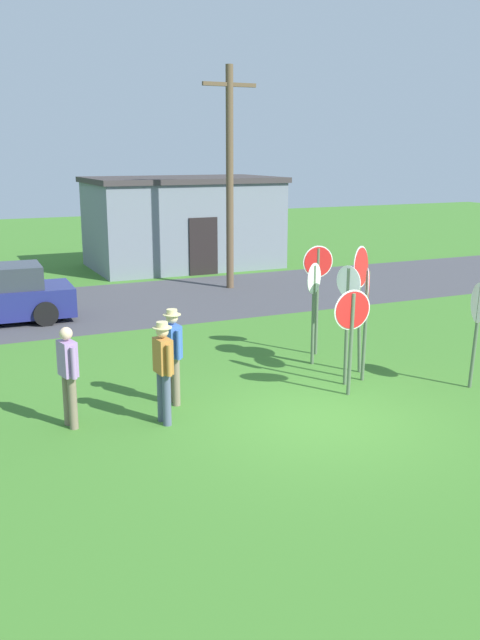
# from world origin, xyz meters

# --- Properties ---
(ground_plane) EXTENTS (80.00, 80.00, 0.00)m
(ground_plane) POSITION_xyz_m (0.00, 0.00, 0.00)
(ground_plane) COLOR #3D7528
(street_asphalt) EXTENTS (60.00, 6.40, 0.01)m
(street_asphalt) POSITION_xyz_m (0.00, 10.34, 0.00)
(street_asphalt) COLOR #424247
(street_asphalt) RESTS_ON ground
(building_background) EXTENTS (7.22, 4.54, 3.48)m
(building_background) POSITION_xyz_m (3.50, 16.21, 1.74)
(building_background) COLOR slate
(building_background) RESTS_ON ground
(utility_pole) EXTENTS (1.80, 0.24, 7.06)m
(utility_pole) POSITION_xyz_m (3.37, 11.30, 3.70)
(utility_pole) COLOR brown
(utility_pole) RESTS_ON ground
(stop_sign_center_cluster) EXTENTS (0.70, 0.53, 2.60)m
(stop_sign_center_cluster) POSITION_xyz_m (2.08, 1.93, 1.80)
(stop_sign_center_cluster) COLOR #51664C
(stop_sign_center_cluster) RESTS_ON ground
(stop_sign_leaning_right) EXTENTS (0.37, 0.61, 2.24)m
(stop_sign_leaning_right) POSITION_xyz_m (1.88, 1.42, 1.52)
(stop_sign_leaning_right) COLOR #51664C
(stop_sign_leaning_right) RESTS_ON ground
(stop_sign_rear_left) EXTENTS (0.33, 0.71, 2.04)m
(stop_sign_rear_left) POSITION_xyz_m (3.53, 0.18, 1.39)
(stop_sign_rear_left) COLOR #51664C
(stop_sign_rear_left) RESTS_ON ground
(stop_sign_far_back) EXTENTS (0.15, 0.60, 2.34)m
(stop_sign_far_back) POSITION_xyz_m (1.41, 1.35, 1.55)
(stop_sign_far_back) COLOR #51664C
(stop_sign_far_back) RESTS_ON ground
(stop_sign_nearest) EXTENTS (0.75, 0.14, 2.00)m
(stop_sign_nearest) POSITION_xyz_m (1.14, 0.79, 1.36)
(stop_sign_nearest) COLOR #51664C
(stop_sign_nearest) RESTS_ON ground
(stop_sign_leaning_left) EXTENTS (0.69, 0.11, 2.44)m
(stop_sign_leaning_left) POSITION_xyz_m (1.96, 3.38, 1.65)
(stop_sign_leaning_left) COLOR #51664C
(stop_sign_leaning_left) RESTS_ON ground
(stop_sign_low_front) EXTENTS (0.54, 0.38, 2.18)m
(stop_sign_low_front) POSITION_xyz_m (1.51, 2.77, 1.46)
(stop_sign_low_front) COLOR #51664C
(stop_sign_low_front) RESTS_ON ground
(person_near_signs) EXTENTS (0.32, 0.57, 1.74)m
(person_near_signs) POSITION_xyz_m (-2.41, 0.94, 0.98)
(person_near_signs) COLOR #4C5670
(person_near_signs) RESTS_ON ground
(person_in_teal) EXTENTS (0.32, 0.57, 1.74)m
(person_in_teal) POSITION_xyz_m (-1.97, 1.75, 0.98)
(person_in_teal) COLOR #7A6B56
(person_in_teal) RESTS_ON ground
(person_in_dark_shirt) EXTENTS (0.29, 0.56, 1.69)m
(person_in_dark_shirt) POSITION_xyz_m (-3.86, 1.43, 0.95)
(person_in_dark_shirt) COLOR #7A6B56
(person_in_dark_shirt) RESTS_ON ground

